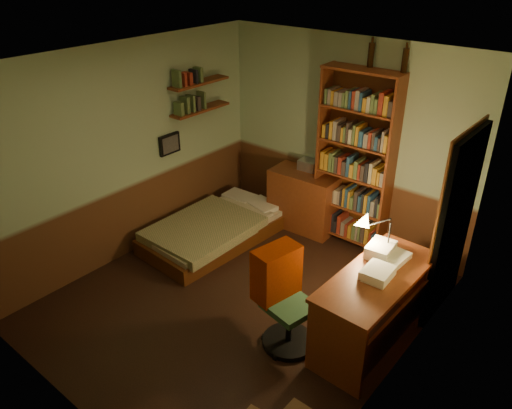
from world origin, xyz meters
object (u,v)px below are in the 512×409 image
Objects in this scene: bed at (214,222)px; mini_stereo at (309,165)px; bookshelf at (355,162)px; desk at (374,308)px; office_chair at (290,303)px; desk_lamp at (390,229)px; dresser at (304,200)px.

mini_stereo is at bearing 63.62° from bed.
bookshelf is at bearing 42.96° from bed.
mini_stereo is 2.44m from desk.
office_chair is (0.55, -2.07, -0.63)m from bookshelf.
desk is at bearing -81.40° from desk_lamp.
office_chair is at bearing -77.51° from bookshelf.
bed is 1.81× the size of office_chair.
dresser is at bearing 143.43° from desk.
desk_lamp reaches higher than office_chair.
desk_lamp is at bearing 107.41° from desk.
desk_lamp is at bearing -38.80° from mini_stereo.
bed is at bearing 165.25° from office_chair.
desk_lamp is (1.03, -1.12, -0.07)m from bookshelf.
desk is at bearing -55.04° from bookshelf.
dresser is (0.70, 1.05, 0.14)m from bed.
office_chair reaches higher than dresser.
bed is 0.81× the size of bookshelf.
bookshelf is 2.24× the size of office_chair.
office_chair is (-0.48, -0.96, -0.56)m from desk_lamp.
office_chair is at bearing -64.50° from mini_stereo.
desk_lamp is (-0.11, 0.38, 0.67)m from desk.
bed is 2.00× the size of dresser.
office_chair is (1.91, -0.93, 0.23)m from bed.
dresser is 0.99m from bookshelf.
dresser is 2.29m from desk.
bookshelf is (0.67, 0.08, 0.73)m from dresser.
bed is at bearing -124.51° from mini_stereo.
bookshelf reaches higher than desk.
desk_lamp is (2.39, 0.02, 0.79)m from bed.
bookshelf is 4.07× the size of desk_lamp.
desk is 0.83m from office_chair.
bed is 7.27× the size of mini_stereo.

